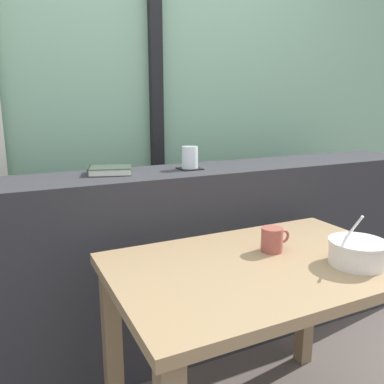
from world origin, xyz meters
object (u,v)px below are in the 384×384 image
Objects in this scene: juice_glass at (190,158)px; ceramic_mug at (272,239)px; breakfast_table at (263,295)px; closed_book at (110,170)px; soup_bowl at (357,253)px; coaster_square at (190,169)px.

juice_glass is 0.61m from ceramic_mug.
ceramic_mug reaches higher than breakfast_table.
soup_bowl is at bearing -54.32° from closed_book.
ceramic_mug is (0.41, -0.60, -0.18)m from closed_book.
coaster_square is 0.55× the size of soup_bowl.
juice_glass is 0.47× the size of closed_book.
soup_bowl is at bearing -74.24° from juice_glass.
juice_glass is at bearing 105.76° from soup_bowl.
closed_book is 1.02m from soup_bowl.
coaster_square is at bearing -5.47° from closed_book.
soup_bowl is (0.25, -0.15, 0.16)m from breakfast_table.
coaster_square is 0.83m from soup_bowl.
juice_glass is at bearing 0.00° from coaster_square.
breakfast_table is 0.71m from coaster_square.
ceramic_mug is (0.05, -0.57, -0.22)m from juice_glass.
breakfast_table is 4.72× the size of closed_book.
breakfast_table is 8.86× the size of ceramic_mug.
soup_bowl is (0.22, -0.78, -0.22)m from juice_glass.
juice_glass reaches higher than closed_book.
soup_bowl is (0.22, -0.78, -0.17)m from coaster_square.
breakfast_table is at bearing 149.41° from soup_bowl.
juice_glass is 0.84m from soup_bowl.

